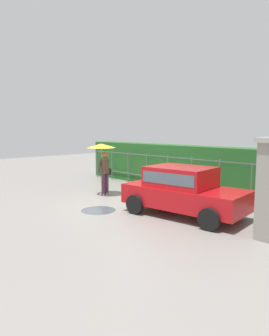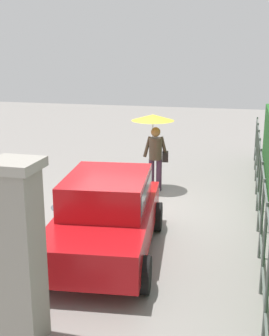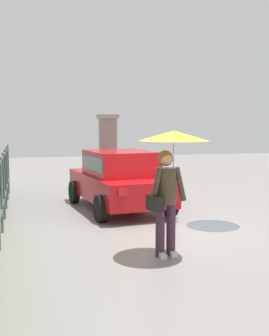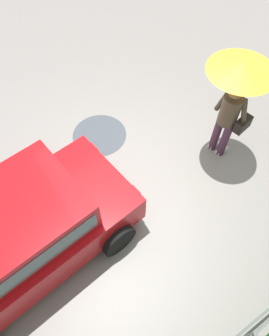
# 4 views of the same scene
# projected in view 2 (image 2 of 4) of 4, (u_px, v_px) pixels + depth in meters

# --- Properties ---
(ground_plane) EXTENTS (40.00, 40.00, 0.00)m
(ground_plane) POSITION_uv_depth(u_px,v_px,m) (125.00, 213.00, 10.29)
(ground_plane) COLOR gray
(car) EXTENTS (3.89, 2.21, 1.48)m
(car) POSITION_uv_depth(u_px,v_px,m) (107.00, 212.00, 8.06)
(car) COLOR #B71116
(car) RESTS_ON ground
(pedestrian) EXTENTS (1.12, 1.12, 2.04)m
(pedestrian) POSITION_uv_depth(u_px,v_px,m) (154.00, 134.00, 11.63)
(pedestrian) COLOR #47283D
(pedestrian) RESTS_ON ground
(gate_pillar) EXTENTS (0.60, 0.60, 2.42)m
(gate_pillar) POSITION_uv_depth(u_px,v_px,m) (20.00, 253.00, 5.46)
(gate_pillar) COLOR gray
(gate_pillar) RESTS_ON ground
(fence_section) EXTENTS (11.42, 0.05, 1.50)m
(fence_section) POSITION_uv_depth(u_px,v_px,m) (260.00, 185.00, 9.62)
(fence_section) COLOR #59605B
(fence_section) RESTS_ON ground
(puddle_near) EXTENTS (1.12, 1.12, 0.00)m
(puddle_near) POSITION_uv_depth(u_px,v_px,m) (74.00, 206.00, 10.71)
(puddle_near) COLOR #4C545B
(puddle_near) RESTS_ON ground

